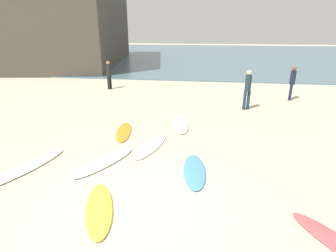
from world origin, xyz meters
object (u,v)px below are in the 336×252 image
object	(u,v)px
beachgoer_far	(109,74)
surfboard_5	(181,124)
surfboard_1	(124,132)
surfboard_0	(151,146)
surfboard_7	(194,171)
surfboard_6	(105,162)
beachgoer_mid	(248,88)
surfboard_2	(99,209)
surfboard_3	(28,166)
beachgoer_near	(292,81)

from	to	relation	value
beachgoer_far	surfboard_5	bearing A→B (deg)	60.23
surfboard_1	surfboard_0	bearing A→B (deg)	-51.96
surfboard_1	surfboard_5	bearing A→B (deg)	19.40
surfboard_1	surfboard_7	world-z (taller)	surfboard_7
surfboard_7	beachgoer_far	bearing A→B (deg)	-63.53
surfboard_6	surfboard_1	bearing A→B (deg)	120.34
surfboard_0	beachgoer_mid	xyz separation A→B (m)	(3.61, 4.79, 1.02)
surfboard_0	surfboard_2	distance (m)	3.33
surfboard_6	beachgoer_far	bearing A→B (deg)	135.18
surfboard_1	surfboard_2	size ratio (longest dim) A/B	1.03
surfboard_5	surfboard_1	bearing A→B (deg)	-157.97
surfboard_1	surfboard_7	bearing A→B (deg)	-53.40
surfboard_2	surfboard_3	xyz separation A→B (m)	(-2.66, 1.49, -0.00)
beachgoer_far	surfboard_7	bearing A→B (deg)	50.71
surfboard_0	beachgoer_mid	distance (m)	6.09
surfboard_6	beachgoer_near	world-z (taller)	beachgoer_near
surfboard_0	surfboard_2	xyz separation A→B (m)	(-0.47, -3.29, 0.01)
surfboard_7	surfboard_5	bearing A→B (deg)	-83.56
surfboard_2	beachgoer_near	bearing A→B (deg)	-143.80
surfboard_1	surfboard_6	xyz separation A→B (m)	(0.16, -2.36, 0.01)
surfboard_1	beachgoer_near	distance (m)	9.50
surfboard_5	surfboard_7	world-z (taller)	surfboard_5
surfboard_0	beachgoer_far	xyz separation A→B (m)	(-4.31, 8.17, 0.93)
surfboard_1	surfboard_6	size ratio (longest dim) A/B	0.90
surfboard_0	surfboard_6	distance (m)	1.67
surfboard_5	surfboard_7	size ratio (longest dim) A/B	1.20
surfboard_0	surfboard_3	xyz separation A→B (m)	(-3.14, -1.81, 0.01)
surfboard_7	beachgoer_mid	xyz separation A→B (m)	(2.14, 6.20, 1.01)
surfboard_0	surfboard_5	bearing A→B (deg)	-94.69
surfboard_2	surfboard_6	world-z (taller)	same
surfboard_3	surfboard_6	bearing A→B (deg)	-147.68
surfboard_3	surfboard_5	bearing A→B (deg)	-116.37
surfboard_3	beachgoer_mid	distance (m)	9.49
surfboard_5	beachgoer_mid	bearing A→B (deg)	33.16
surfboard_0	surfboard_5	size ratio (longest dim) A/B	0.91
surfboard_2	beachgoer_near	world-z (taller)	beachgoer_near
surfboard_5	surfboard_0	bearing A→B (deg)	-116.49
beachgoer_mid	surfboard_2	bearing A→B (deg)	40.19
surfboard_2	surfboard_1	bearing A→B (deg)	-100.57
surfboard_7	beachgoer_near	distance (m)	9.62
surfboard_3	beachgoer_near	xyz separation A→B (m)	(9.32, 8.73, 0.96)
surfboard_1	beachgoer_mid	world-z (taller)	beachgoer_mid
surfboard_2	beachgoer_far	bearing A→B (deg)	-92.23
beachgoer_near	surfboard_5	bearing A→B (deg)	148.38
surfboard_2	surfboard_5	distance (m)	5.70
surfboard_7	surfboard_2	bearing A→B (deg)	39.54
surfboard_3	beachgoer_near	bearing A→B (deg)	-119.60
surfboard_1	beachgoer_near	xyz separation A→B (m)	(7.44, 5.83, 0.96)
surfboard_1	surfboard_5	world-z (taller)	surfboard_5
surfboard_6	beachgoer_far	world-z (taller)	beachgoer_far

